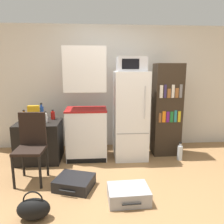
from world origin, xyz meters
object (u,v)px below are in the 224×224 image
object	(u,v)px
cereal_box	(34,114)
water_bottle_front	(180,152)
microwave	(131,64)
bottle_milk_white	(46,118)
refrigerator	(130,115)
kitchen_hutch	(86,108)
bottle_amber_beer	(24,116)
handbag	(34,209)
chair	(32,141)
bottle_blue_soda	(42,113)
bottle_ketchup_red	(53,115)
side_table	(40,141)
bookshelf	(167,110)
bottle_olive_oil	(36,114)
suitcase_large_flat	(128,194)

from	to	relation	value
cereal_box	water_bottle_front	xyz separation A→B (m)	(2.55, -0.14, -0.71)
microwave	bottle_milk_white	distance (m)	1.74
refrigerator	kitchen_hutch	bearing A→B (deg)	178.17
bottle_amber_beer	handbag	xyz separation A→B (m)	(0.60, -1.76, -0.66)
chair	water_bottle_front	bearing A→B (deg)	14.63
refrigerator	bottle_blue_soda	distance (m)	1.59
bottle_ketchup_red	side_table	bearing A→B (deg)	-138.55
microwave	chair	xyz separation A→B (m)	(-1.56, -0.72, -1.10)
bottle_milk_white	bottle_amber_beer	xyz separation A→B (m)	(-0.42, 0.19, -0.00)
side_table	bottle_blue_soda	distance (m)	0.50
water_bottle_front	chair	bearing A→B (deg)	-168.32
bottle_amber_beer	handbag	distance (m)	1.97
refrigerator	handbag	world-z (taller)	refrigerator
bookshelf	microwave	bearing A→B (deg)	-170.86
microwave	chair	bearing A→B (deg)	-155.15
side_table	bottle_blue_soda	xyz separation A→B (m)	(0.04, 0.13, 0.48)
bottle_blue_soda	chair	world-z (taller)	bottle_blue_soda
microwave	bottle_ketchup_red	distance (m)	1.69
water_bottle_front	bookshelf	bearing A→B (deg)	117.09
bottle_amber_beer	bottle_blue_soda	distance (m)	0.33
bottle_ketchup_red	bottle_olive_oil	xyz separation A→B (m)	(-0.30, -0.01, 0.03)
chair	bottle_milk_white	bearing A→B (deg)	86.99
chair	suitcase_large_flat	world-z (taller)	chair
microwave	handbag	xyz separation A→B (m)	(-1.32, -1.63, -1.57)
bottle_milk_white	chair	size ratio (longest dim) A/B	0.20
bottle_amber_beer	cereal_box	xyz separation A→B (m)	(0.24, -0.22, 0.07)
kitchen_hutch	bookshelf	size ratio (longest dim) A/B	1.16
kitchen_hutch	bottle_blue_soda	bearing A→B (deg)	174.65
bottle_ketchup_red	handbag	distance (m)	1.92
bottle_ketchup_red	bottle_amber_beer	world-z (taller)	bottle_amber_beer
kitchen_hutch	bottle_ketchup_red	bearing A→B (deg)	166.98
bookshelf	suitcase_large_flat	world-z (taller)	bookshelf
refrigerator	bottle_milk_white	distance (m)	1.49
bottle_blue_soda	suitcase_large_flat	size ratio (longest dim) A/B	0.61
cereal_box	bottle_milk_white	bearing A→B (deg)	8.42
bottle_ketchup_red	water_bottle_front	bearing A→B (deg)	-9.64
bottle_amber_beer	water_bottle_front	world-z (taller)	bottle_amber_beer
bottle_olive_oil	bottle_amber_beer	world-z (taller)	bottle_olive_oil
chair	water_bottle_front	size ratio (longest dim) A/B	2.99
kitchen_hutch	handbag	bearing A→B (deg)	-107.48
bottle_olive_oil	chair	distance (m)	0.92
side_table	kitchen_hutch	size ratio (longest dim) A/B	0.38
cereal_box	water_bottle_front	size ratio (longest dim) A/B	0.90
side_table	water_bottle_front	size ratio (longest dim) A/B	2.23
bottle_blue_soda	bottle_amber_beer	bearing A→B (deg)	174.63
bookshelf	bottle_blue_soda	distance (m)	2.29
bottle_milk_white	water_bottle_front	size ratio (longest dim) A/B	0.59
suitcase_large_flat	handbag	bearing A→B (deg)	-168.97
microwave	cereal_box	xyz separation A→B (m)	(-1.68, -0.08, -0.84)
bottle_olive_oil	cereal_box	size ratio (longest dim) A/B	0.82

